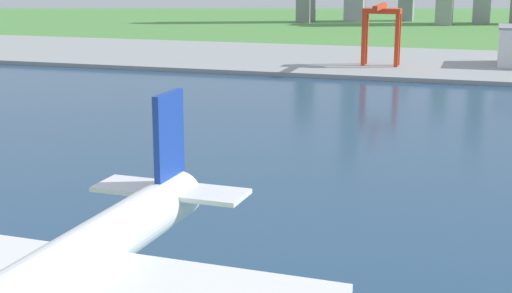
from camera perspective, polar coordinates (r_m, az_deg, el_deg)
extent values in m
plane|color=#508E43|center=(278.03, 10.28, 0.98)|extent=(2400.00, 2400.00, 0.00)
cube|color=navy|center=(220.26, 8.38, -2.25)|extent=(840.00, 360.00, 0.15)
cube|color=#949A9B|center=(464.54, 13.16, 6.01)|extent=(840.00, 140.00, 2.50)
cylinder|color=white|center=(47.21, -15.09, -9.39)|extent=(5.34, 36.20, 3.67)
cube|color=white|center=(48.79, -13.84, -9.25)|extent=(33.99, 9.49, 0.50)
cube|color=#193899|center=(59.26, -6.46, -0.18)|extent=(0.70, 4.35, 8.81)
cube|color=white|center=(60.12, -6.37, -3.24)|extent=(12.29, 4.53, 0.36)
cube|color=red|center=(437.01, 8.00, 7.86)|extent=(2.20, 2.20, 29.00)
cube|color=red|center=(434.51, 10.42, 7.74)|extent=(2.20, 2.20, 29.00)
cube|color=red|center=(444.87, 8.17, 7.95)|extent=(2.20, 2.20, 29.00)
cube|color=red|center=(442.42, 10.55, 7.83)|extent=(2.20, 2.20, 29.00)
cube|color=red|center=(438.35, 9.36, 9.92)|extent=(20.83, 10.00, 2.80)
cube|color=red|center=(428.76, 9.20, 10.22)|extent=(2.60, 38.15, 2.60)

